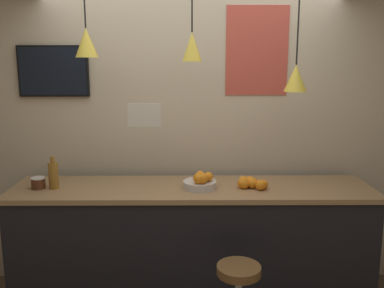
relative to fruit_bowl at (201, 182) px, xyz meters
name	(u,v)px	position (x,y,z in m)	size (l,w,h in m)	color
back_wall	(192,123)	(-0.07, 0.49, 0.40)	(8.00, 0.06, 2.90)	beige
service_counter	(192,244)	(-0.07, 0.05, -0.55)	(2.89, 0.66, 1.00)	black
fruit_bowl	(201,182)	(0.00, 0.00, 0.00)	(0.26, 0.26, 0.15)	beige
orange_pile	(250,183)	(0.40, 0.02, -0.01)	(0.24, 0.24, 0.09)	orange
juice_bottle	(53,175)	(-1.16, 0.01, 0.06)	(0.08, 0.08, 0.26)	olive
spread_jar	(38,183)	(-1.29, 0.01, -0.01)	(0.11, 0.11, 0.09)	#562D19
pendant_lamp_left	(86,42)	(-0.85, 0.01, 1.08)	(0.17, 0.17, 0.78)	black
pendant_lamp_middle	(192,46)	(-0.07, 0.01, 1.05)	(0.15, 0.15, 0.81)	black
pendant_lamp_right	(296,77)	(0.72, 0.01, 0.82)	(0.17, 0.17, 1.04)	black
mounted_tv	(53,71)	(-1.24, 0.44, 0.85)	(0.60, 0.04, 0.43)	black
hanging_menu_board	(144,115)	(-0.41, -0.20, 0.56)	(0.24, 0.01, 0.17)	silver
wall_poster	(257,51)	(0.49, 0.46, 1.02)	(0.53, 0.01, 0.75)	#C64C3D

